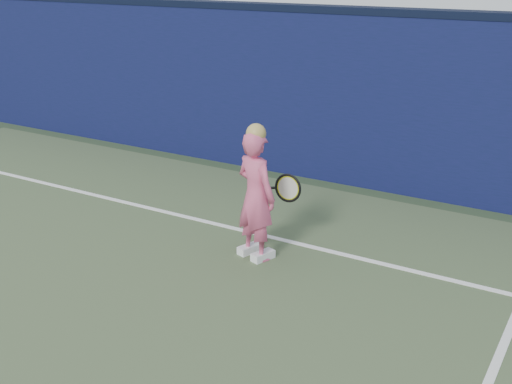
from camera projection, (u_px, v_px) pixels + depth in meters
The scene contains 4 objects.
backstop_wall at pixel (247, 89), 10.38m from camera, with size 24.00×0.40×2.50m, color #0C1336.
wall_cap at pixel (246, 6), 9.93m from camera, with size 24.00×0.42×0.10m, color black.
player at pixel (256, 195), 7.13m from camera, with size 0.63×0.51×1.57m.
racket at pixel (286, 188), 7.40m from camera, with size 0.62×0.20×0.34m.
Camera 1 is at (5.40, -2.30, 3.23)m, focal length 45.00 mm.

